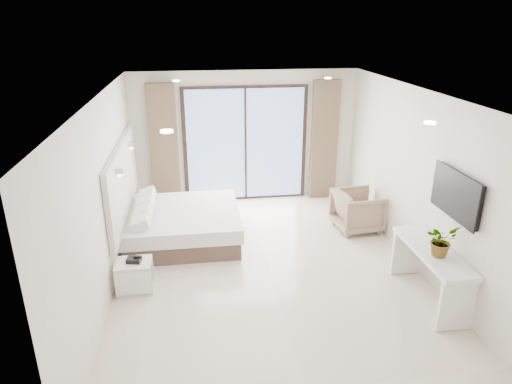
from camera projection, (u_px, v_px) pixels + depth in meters
ground at (269, 272)px, 7.03m from camera, size 6.20×6.20×0.00m
room_shell at (249, 158)px, 7.23m from camera, size 4.62×6.22×2.72m
bed at (182, 224)px, 7.95m from camera, size 1.94×1.85×0.68m
nightstand at (135, 276)px, 6.48m from camera, size 0.50×0.41×0.45m
phone at (134, 260)px, 6.39m from camera, size 0.22×0.19×0.07m
console_desk at (431, 264)px, 6.16m from camera, size 0.47×1.52×0.77m
plant at (441, 244)px, 5.88m from camera, size 0.51×0.54×0.33m
armchair at (358, 209)px, 8.30m from camera, size 0.81×0.86×0.81m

